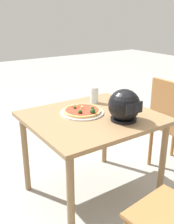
{
  "coord_description": "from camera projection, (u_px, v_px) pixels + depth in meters",
  "views": [
    {
      "loc": [
        1.1,
        1.56,
        1.45
      ],
      "look_at": [
        0.02,
        -0.04,
        0.74
      ],
      "focal_mm": 43.16,
      "sensor_mm": 36.0,
      "label": 1
    }
  ],
  "objects": [
    {
      "name": "drinking_glass",
      "position": [
        94.0,
        95.0,
        2.31
      ],
      "size": [
        0.07,
        0.07,
        0.14
      ],
      "primitive_type": "cylinder",
      "color": "silver",
      "rests_on": "dining_table"
    },
    {
      "name": "chair_side",
      "position": [
        173.0,
        122.0,
        2.47
      ],
      "size": [
        0.41,
        0.41,
        0.9
      ],
      "color": "#996638",
      "rests_on": "ground"
    },
    {
      "name": "pizza_plate",
      "position": [
        82.0,
        113.0,
        2.08
      ],
      "size": [
        0.33,
        0.33,
        0.01
      ],
      "primitive_type": "cylinder",
      "color": "white",
      "rests_on": "dining_table"
    },
    {
      "name": "dining_table",
      "position": [
        92.0,
        127.0,
        2.07
      ],
      "size": [
        0.95,
        0.86,
        0.72
      ],
      "color": "olive",
      "rests_on": "ground"
    },
    {
      "name": "motorcycle_helmet",
      "position": [
        124.0,
        106.0,
        1.91
      ],
      "size": [
        0.23,
        0.23,
        0.23
      ],
      "color": "black",
      "rests_on": "dining_table"
    },
    {
      "name": "pizza",
      "position": [
        82.0,
        111.0,
        2.07
      ],
      "size": [
        0.3,
        0.3,
        0.05
      ],
      "color": "tan",
      "rests_on": "pizza_plate"
    },
    {
      "name": "ground_plane",
      "position": [
        91.0,
        194.0,
        2.29
      ],
      "size": [
        14.0,
        14.0,
        0.0
      ],
      "primitive_type": "plane",
      "color": "#9E9E99"
    }
  ]
}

